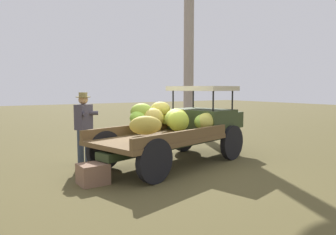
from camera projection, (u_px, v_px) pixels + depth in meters
name	position (u px, v px, depth m)	size (l,w,h in m)	color
ground_plane	(169.00, 162.00, 7.86)	(60.00, 60.00, 0.00)	brown
truck	(182.00, 124.00, 7.95)	(4.66, 2.67, 1.88)	#2D3A1E
farmer	(84.00, 124.00, 7.58)	(0.58, 0.55, 1.73)	#343D49
wooden_crate	(93.00, 174.00, 6.07)	(0.53, 0.46, 0.39)	brown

